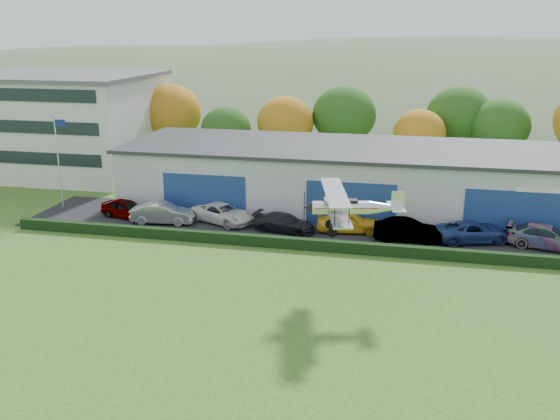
% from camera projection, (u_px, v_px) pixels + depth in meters
% --- Properties ---
extents(ground, '(300.00, 300.00, 0.00)m').
position_uv_depth(ground, '(194.00, 361.00, 29.35)').
color(ground, '#2B5D1D').
rests_on(ground, ground).
extents(apron, '(48.00, 9.00, 0.05)m').
position_uv_depth(apron, '(323.00, 229.00, 48.38)').
color(apron, black).
rests_on(apron, ground).
extents(hedge, '(46.00, 0.60, 0.80)m').
position_uv_depth(hedge, '(313.00, 245.00, 43.78)').
color(hedge, black).
rests_on(hedge, ground).
extents(hangar, '(40.60, 12.60, 5.30)m').
position_uv_depth(hangar, '(358.00, 177.00, 53.75)').
color(hangar, '#B2B7BC').
rests_on(hangar, ground).
extents(office_block, '(20.60, 15.60, 10.40)m').
position_uv_depth(office_block, '(57.00, 123.00, 66.37)').
color(office_block, silver).
rests_on(office_block, ground).
extents(flagpole, '(1.05, 0.10, 8.00)m').
position_uv_depth(flagpole, '(59.00, 154.00, 52.66)').
color(flagpole, silver).
rests_on(flagpole, ground).
extents(tree_belt, '(75.70, 13.22, 10.12)m').
position_uv_depth(tree_belt, '(332.00, 120.00, 65.59)').
color(tree_belt, '#3D2614').
rests_on(tree_belt, ground).
extents(distant_hills, '(430.00, 196.00, 56.00)m').
position_uv_depth(distant_hills, '(361.00, 136.00, 165.01)').
color(distant_hills, '#4C6642').
rests_on(distant_hills, ground).
extents(car_0, '(4.73, 2.91, 1.50)m').
position_uv_depth(car_0, '(126.00, 209.00, 50.96)').
color(car_0, gray).
rests_on(car_0, apron).
extents(car_1, '(5.20, 2.31, 1.66)m').
position_uv_depth(car_1, '(163.00, 213.00, 49.47)').
color(car_1, silver).
rests_on(car_1, apron).
extents(car_2, '(5.98, 4.52, 1.51)m').
position_uv_depth(car_2, '(223.00, 213.00, 49.65)').
color(car_2, silver).
rests_on(car_2, apron).
extents(car_3, '(5.07, 2.76, 1.39)m').
position_uv_depth(car_3, '(284.00, 223.00, 47.51)').
color(car_3, black).
rests_on(car_3, apron).
extents(car_4, '(5.06, 2.68, 1.64)m').
position_uv_depth(car_4, '(349.00, 222.00, 47.32)').
color(car_4, gold).
rests_on(car_4, apron).
extents(car_5, '(5.03, 1.99, 1.63)m').
position_uv_depth(car_5, '(408.00, 230.00, 45.37)').
color(car_5, gray).
rests_on(car_5, apron).
extents(car_6, '(5.95, 4.08, 1.51)m').
position_uv_depth(car_6, '(473.00, 232.00, 45.25)').
color(car_6, navy).
rests_on(car_6, apron).
extents(car_7, '(5.89, 3.43, 1.60)m').
position_uv_depth(car_7, '(547.00, 237.00, 43.96)').
color(car_7, gray).
rests_on(car_7, apron).
extents(biplane, '(5.82, 6.62, 2.47)m').
position_uv_depth(biplane, '(349.00, 206.00, 35.38)').
color(biplane, silver).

